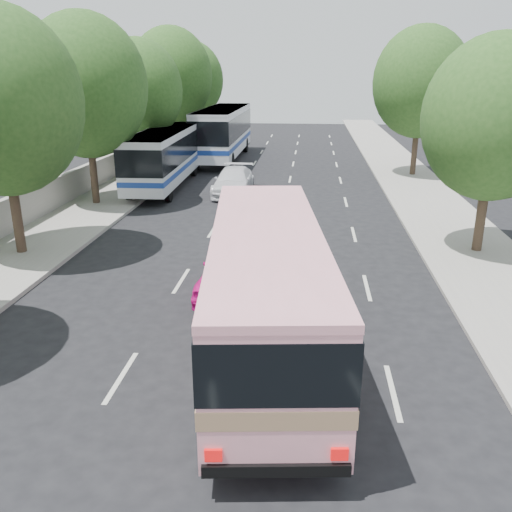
# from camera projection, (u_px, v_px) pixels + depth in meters

# --- Properties ---
(ground) EXTENTS (120.00, 120.00, 0.00)m
(ground) POSITION_uv_depth(u_px,v_px,m) (218.00, 340.00, 14.07)
(ground) COLOR black
(ground) RESTS_ON ground
(sidewalk_left) EXTENTS (4.00, 90.00, 0.15)m
(sidewalk_left) POSITION_uv_depth(u_px,v_px,m) (136.00, 181.00, 33.66)
(sidewalk_left) COLOR #9E998E
(sidewalk_left) RESTS_ON ground
(sidewalk_right) EXTENTS (4.00, 90.00, 0.12)m
(sidewalk_right) POSITION_uv_depth(u_px,v_px,m) (415.00, 187.00, 32.07)
(sidewalk_right) COLOR #9E998E
(sidewalk_right) RESTS_ON ground
(low_wall) EXTENTS (0.30, 90.00, 1.50)m
(low_wall) POSITION_uv_depth(u_px,v_px,m) (107.00, 168.00, 33.56)
(low_wall) COLOR #9E998E
(low_wall) RESTS_ON sidewalk_left
(tree_left_b) EXTENTS (5.70, 5.70, 8.88)m
(tree_left_b) POSITION_uv_depth(u_px,v_px,m) (0.00, 95.00, 18.55)
(tree_left_b) COLOR #38281E
(tree_left_b) RESTS_ON ground
(tree_left_c) EXTENTS (6.00, 6.00, 9.35)m
(tree_left_c) POSITION_uv_depth(u_px,v_px,m) (86.00, 81.00, 26.00)
(tree_left_c) COLOR #38281E
(tree_left_c) RESTS_ON ground
(tree_left_d) EXTENTS (5.52, 5.52, 8.60)m
(tree_left_d) POSITION_uv_depth(u_px,v_px,m) (139.00, 87.00, 33.68)
(tree_left_d) COLOR #38281E
(tree_left_d) RESTS_ON ground
(tree_left_e) EXTENTS (6.30, 6.30, 9.82)m
(tree_left_e) POSITION_uv_depth(u_px,v_px,m) (171.00, 73.00, 40.93)
(tree_left_e) COLOR #38281E
(tree_left_e) RESTS_ON ground
(tree_left_f) EXTENTS (5.88, 5.88, 9.16)m
(tree_left_f) POSITION_uv_depth(u_px,v_px,m) (191.00, 77.00, 48.62)
(tree_left_f) COLOR #38281E
(tree_left_f) RESTS_ON ground
(tree_right_near) EXTENTS (5.10, 5.10, 7.95)m
(tree_right_near) POSITION_uv_depth(u_px,v_px,m) (498.00, 113.00, 19.02)
(tree_right_near) COLOR #38281E
(tree_right_near) RESTS_ON ground
(tree_right_far) EXTENTS (6.00, 6.00, 9.35)m
(tree_right_far) POSITION_uv_depth(u_px,v_px,m) (423.00, 79.00, 33.75)
(tree_right_far) COLOR #38281E
(tree_right_far) RESTS_ON ground
(pink_bus) EXTENTS (3.64, 10.15, 3.17)m
(pink_bus) POSITION_uv_depth(u_px,v_px,m) (267.00, 278.00, 12.85)
(pink_bus) COLOR pink
(pink_bus) RESTS_ON ground
(pink_taxi) EXTENTS (2.36, 4.80, 1.57)m
(pink_taxi) POSITION_uv_depth(u_px,v_px,m) (237.00, 267.00, 16.99)
(pink_taxi) COLOR #FA159A
(pink_taxi) RESTS_ON ground
(white_pickup) EXTENTS (2.02, 4.95, 1.43)m
(white_pickup) POSITION_uv_depth(u_px,v_px,m) (234.00, 181.00, 30.37)
(white_pickup) COLOR silver
(white_pickup) RESTS_ON ground
(tour_coach_front) EXTENTS (2.69, 11.12, 3.31)m
(tour_coach_front) POSITION_uv_depth(u_px,v_px,m) (165.00, 153.00, 31.85)
(tour_coach_front) COLOR silver
(tour_coach_front) RESTS_ON ground
(tour_coach_rear) EXTENTS (2.80, 12.96, 3.88)m
(tour_coach_rear) POSITION_uv_depth(u_px,v_px,m) (223.00, 129.00, 41.67)
(tour_coach_rear) COLOR white
(tour_coach_rear) RESTS_ON ground
(taxi_roof_sign) EXTENTS (0.57, 0.24, 0.18)m
(taxi_roof_sign) POSITION_uv_depth(u_px,v_px,m) (237.00, 240.00, 16.71)
(taxi_roof_sign) COLOR silver
(taxi_roof_sign) RESTS_ON pink_taxi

